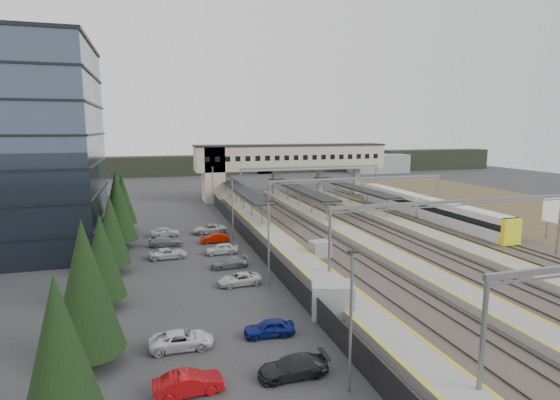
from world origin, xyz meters
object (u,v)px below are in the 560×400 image
object	(u,v)px
train	(425,208)
footbridge	(279,160)
relay_cabin_far	(320,250)
relay_cabin_near	(332,300)

from	to	relation	value
train	footbridge	bearing A→B (deg)	120.49
relay_cabin_far	footbridge	distance (m)	44.25
footbridge	relay_cabin_far	bearing A→B (deg)	-100.36
relay_cabin_far	footbridge	xyz separation A→B (m)	(7.86, 42.98, 6.95)
train	relay_cabin_far	bearing A→B (deg)	-147.64
relay_cabin_far	train	xyz separation A→B (m)	(24.16, 15.31, 0.89)
relay_cabin_near	relay_cabin_far	size ratio (longest dim) A/B	1.63
relay_cabin_near	footbridge	size ratio (longest dim) A/B	0.09
footbridge	train	size ratio (longest dim) A/B	1.11
relay_cabin_near	footbridge	xyz separation A→B (m)	(12.66, 57.61, 6.60)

